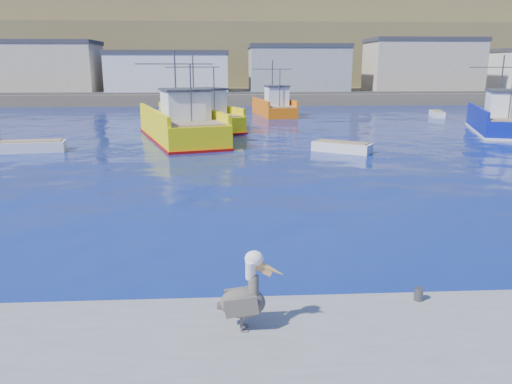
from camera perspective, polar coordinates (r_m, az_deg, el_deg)
The scene contains 11 objects.
ground at distance 14.59m, azimuth 1.78°, elevation -8.35°, with size 260.00×260.00×0.00m, color #060E4F.
dock_bollards at distance 11.33m, azimuth 6.45°, elevation -11.82°, with size 36.20×0.20×0.30m.
far_shore at distance 122.66m, azimuth -2.86°, elevation 15.89°, with size 200.00×81.00×24.00m.
trawler_yellow_a at distance 38.94m, azimuth -8.54°, elevation 7.58°, with size 8.08×13.94×6.76m.
trawler_yellow_b at distance 45.53m, azimuth -6.38°, elevation 8.46°, with size 8.43×11.72×6.50m.
trawler_blue at distance 47.56m, azimuth 26.12°, elevation 7.35°, with size 7.24×11.82×6.50m.
boat_orange at distance 57.57m, azimuth 2.12°, elevation 9.78°, with size 4.69×9.18×6.14m.
skiff_left at distance 36.47m, azimuth -24.25°, elevation 4.67°, with size 4.42×2.10×0.92m.
skiff_mid at distance 33.68m, azimuth 9.79°, elevation 4.98°, with size 3.96×3.25×0.84m.
skiff_far at distance 59.84m, azimuth 19.98°, elevation 8.34°, with size 2.14×3.83×0.79m.
pelican at distance 10.03m, azimuth -1.25°, elevation -11.82°, with size 1.34×0.57×1.66m.
Camera 1 is at (-1.23, -13.41, 5.63)m, focal length 35.00 mm.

